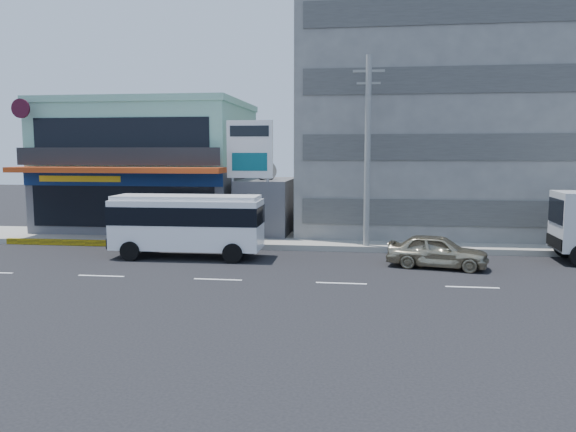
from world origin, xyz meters
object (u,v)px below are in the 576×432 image
Objects in this scene: motorcycle_rider at (126,235)px; sedan at (437,251)px; billboard at (250,156)px; utility_pole_near at (368,152)px; shop_building at (153,169)px; satellite_dish at (264,179)px; minibus at (187,221)px; concrete_building at (431,122)px.

sedan is at bearing -9.65° from motorcycle_rider.
utility_pole_near is (6.50, -1.80, 0.22)m from billboard.
shop_building is 5.35× the size of motorcycle_rider.
shop_building is 8.27× the size of satellite_dish.
billboard is 6.05m from minibus.
utility_pole_near is 4.32× the size of motorcycle_rider.
shop_building is at bearing 71.24° from sedan.
utility_pole_near is at bearing -15.48° from billboard.
utility_pole_near is at bearing 18.49° from minibus.
motorcycle_rider is (-16.65, -8.68, -6.24)m from concrete_building.
shop_building is at bearing 119.37° from minibus.
minibus is (-2.18, -4.70, -3.11)m from billboard.
shop_building reaches higher than billboard.
shop_building reaches higher than motorcycle_rider.
concrete_building reaches higher than billboard.
concrete_building reaches higher than satellite_dish.
concrete_building is at bearing 39.63° from minibus.
satellite_dish is at bearing 63.39° from sedan.
billboard is at bearing 164.52° from utility_pole_near.
concrete_building reaches higher than motorcycle_rider.
motorcycle_rider is (-6.65, -4.68, -2.81)m from satellite_dish.
billboard is at bearing -151.08° from concrete_building.
motorcycle_rider is at bearing -154.89° from billboard.
satellite_dish is 8.61m from motorcycle_rider.
utility_pole_near is 13.43m from motorcycle_rider.
sedan is at bearing -38.90° from satellite_dish.
billboard reaches higher than sedan.
shop_building is 8.54m from satellite_dish.
satellite_dish is at bearing 67.58° from minibus.
shop_building is at bearing -176.65° from concrete_building.
utility_pole_near is at bearing -25.06° from shop_building.
minibus is at bearing -161.51° from utility_pole_near.
billboard is 0.69× the size of utility_pole_near.
satellite_dish is 7.25m from minibus.
concrete_building is 17.26m from minibus.
minibus is (-2.68, -6.50, -1.75)m from satellite_dish.
shop_building is 0.77× the size of concrete_building.
minibus is (5.32, -9.45, -2.18)m from shop_building.
utility_pole_near is at bearing -30.96° from satellite_dish.
billboard is 6.75m from utility_pole_near.
minibus reaches higher than motorcycle_rider.
sedan is (9.13, -7.37, -2.83)m from satellite_dish.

